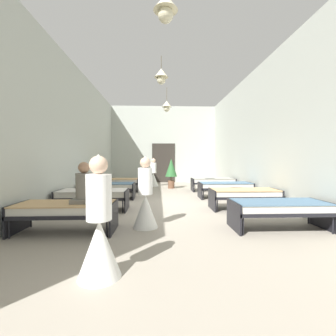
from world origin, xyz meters
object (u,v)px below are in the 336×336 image
(bed_left_row_1, at_px, (93,195))
(bed_right_row_3, at_px, (213,181))
(bed_left_row_3, at_px, (117,182))
(nurse_mid_aisle, at_px, (153,176))
(bed_left_row_0, at_px, (66,210))
(nurse_near_aisle, at_px, (99,234))
(nurse_far_aisle, at_px, (145,202))
(patient_seated_primary, at_px, (84,188))
(bed_right_row_2, at_px, (225,186))
(bed_right_row_0, at_px, (279,208))
(bed_right_row_1, at_px, (244,194))
(bed_left_row_2, at_px, (108,187))
(potted_plant, at_px, (171,170))

(bed_left_row_1, relative_size, bed_right_row_3, 1.00)
(bed_left_row_3, bearing_deg, nurse_mid_aisle, 50.65)
(bed_left_row_0, relative_size, nurse_near_aisle, 1.28)
(nurse_far_aisle, xyz_separation_m, patient_seated_primary, (-1.19, -0.20, 0.34))
(bed_right_row_2, height_order, bed_right_row_3, same)
(bed_right_row_0, xyz_separation_m, bed_right_row_1, (0.00, 1.90, 0.00))
(bed_left_row_2, bearing_deg, patient_seated_primary, -84.70)
(bed_left_row_2, distance_m, bed_right_row_2, 4.27)
(nurse_far_aisle, bearing_deg, bed_right_row_3, -21.46)
(bed_left_row_3, relative_size, potted_plant, 1.31)
(bed_left_row_0, xyz_separation_m, potted_plant, (2.45, 6.71, 0.48))
(bed_left_row_3, xyz_separation_m, nurse_far_aisle, (1.54, -5.48, 0.09))
(bed_right_row_0, bearing_deg, bed_left_row_2, 138.32)
(bed_right_row_3, bearing_deg, bed_right_row_2, -90.00)
(bed_right_row_2, relative_size, nurse_near_aisle, 1.28)
(bed_left_row_1, bearing_deg, potted_plant, 63.01)
(bed_right_row_3, distance_m, potted_plant, 2.14)
(bed_right_row_0, distance_m, bed_right_row_3, 5.70)
(bed_right_row_0, bearing_deg, nurse_far_aisle, 175.31)
(bed_left_row_1, height_order, nurse_far_aisle, nurse_far_aisle)
(bed_left_row_2, bearing_deg, potted_plant, 49.90)
(bed_right_row_1, xyz_separation_m, nurse_mid_aisle, (-2.71, 5.70, 0.09))
(bed_left_row_2, distance_m, potted_plant, 3.83)
(bed_right_row_0, relative_size, bed_right_row_2, 1.00)
(nurse_far_aisle, bearing_deg, nurse_near_aisle, 172.70)
(bed_left_row_2, height_order, patient_seated_primary, patient_seated_primary)
(bed_right_row_2, bearing_deg, bed_right_row_3, 90.00)
(bed_right_row_2, distance_m, bed_right_row_3, 1.90)
(bed_left_row_3, distance_m, bed_right_row_3, 4.27)
(bed_right_row_0, xyz_separation_m, bed_left_row_1, (-4.27, 1.90, 0.00))
(nurse_mid_aisle, xyz_separation_m, potted_plant, (0.89, -0.89, 0.39))
(bed_left_row_1, xyz_separation_m, bed_right_row_2, (4.27, 1.90, 0.00))
(bed_right_row_2, xyz_separation_m, potted_plant, (-1.82, 2.91, 0.48))
(bed_left_row_0, relative_size, bed_right_row_0, 1.00)
(bed_left_row_1, bearing_deg, bed_right_row_3, 41.68)
(bed_right_row_2, relative_size, bed_right_row_3, 1.00)
(bed_left_row_1, xyz_separation_m, nurse_near_aisle, (1.10, -3.70, 0.09))
(bed_right_row_2, bearing_deg, nurse_near_aisle, -119.50)
(bed_left_row_0, height_order, bed_right_row_2, same)
(bed_left_row_0, height_order, bed_right_row_1, same)
(bed_right_row_2, bearing_deg, patient_seated_primary, -136.09)
(patient_seated_primary, bearing_deg, potted_plant, 72.56)
(bed_right_row_2, bearing_deg, bed_right_row_0, -90.00)
(nurse_far_aisle, bearing_deg, potted_plant, -2.95)
(nurse_mid_aisle, bearing_deg, bed_right_row_3, 69.38)
(bed_left_row_2, xyz_separation_m, bed_right_row_2, (4.27, 0.00, 0.00))
(bed_right_row_0, distance_m, nurse_near_aisle, 3.64)
(bed_left_row_3, distance_m, nurse_near_aisle, 7.58)
(bed_left_row_1, bearing_deg, nurse_mid_aisle, 74.70)
(nurse_near_aisle, relative_size, nurse_mid_aisle, 1.00)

